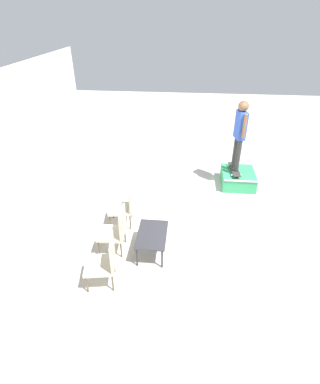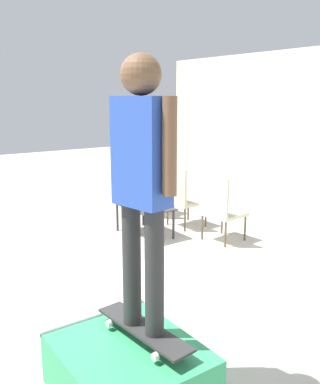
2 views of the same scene
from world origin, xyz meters
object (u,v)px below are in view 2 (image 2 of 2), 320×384
skateboard_on_ramp (143,329)px  person_skater (142,173)px  skate_ramp_box (129,371)px  patio_chair_right (220,207)px  coffee_table (144,209)px  patio_chair_center (182,196)px  patio_chair_left (152,186)px

skateboard_on_ramp → person_skater: size_ratio=0.47×
skate_ramp_box → patio_chair_right: bearing=126.9°
skate_ramp_box → person_skater: person_skater is taller
skateboard_on_ramp → person_skater: bearing=-5.2°
skateboard_on_ramp → coffee_table: (-2.94, 1.92, -0.06)m
skateboard_on_ramp → patio_chair_center: 3.94m
person_skater → patio_chair_left: size_ratio=1.90×
skate_ramp_box → patio_chair_left: 4.71m
coffee_table → patio_chair_right: (0.88, 0.71, 0.11)m
patio_chair_center → patio_chair_right: (0.88, 0.00, 0.00)m
person_skater → patio_chair_right: (-2.06, 2.63, -1.07)m
person_skater → patio_chair_right: 3.51m
patio_chair_left → patio_chair_center: bearing=169.9°
skate_ramp_box → patio_chair_center: bearing=136.9°
skateboard_on_ramp → patio_chair_right: patio_chair_right is taller
patio_chair_center → patio_chair_right: same height
skate_ramp_box → patio_chair_center: 4.05m
skateboard_on_ramp → patio_chair_center: bearing=133.0°
skate_ramp_box → person_skater: (-0.01, 0.13, 1.39)m
coffee_table → patio_chair_left: size_ratio=0.95×
skateboard_on_ramp → patio_chair_left: (-3.79, 2.63, 0.05)m
skateboard_on_ramp → skate_ramp_box: bearing=-91.6°
coffee_table → patio_chair_left: 1.12m
coffee_table → patio_chair_center: 0.72m
coffee_table → patio_chair_left: bearing=140.1°
person_skater → patio_chair_left: (-3.79, 2.63, -1.07)m
patio_chair_left → skate_ramp_box: bearing=134.0°
person_skater → skateboard_on_ramp: bearing=168.3°
skateboard_on_ramp → coffee_table: 3.51m
skate_ramp_box → patio_chair_left: size_ratio=1.07×
skateboard_on_ramp → coffee_table: bearing=141.7°
skateboard_on_ramp → patio_chair_right: bearing=122.9°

